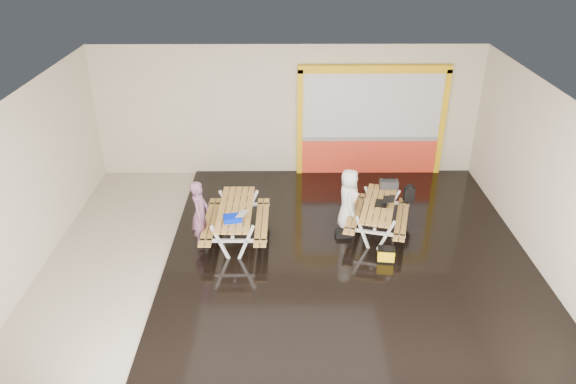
{
  "coord_description": "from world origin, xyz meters",
  "views": [
    {
      "loc": [
        -0.07,
        -9.58,
        6.45
      ],
      "look_at": [
        0.0,
        0.9,
        1.0
      ],
      "focal_mm": 34.0,
      "sensor_mm": 36.0,
      "label": 1
    }
  ],
  "objects_px": {
    "person_right": "(349,199)",
    "laptop_left": "(238,216)",
    "person_left": "(200,213)",
    "picnic_table_right": "(378,211)",
    "blue_pouch": "(233,218)",
    "toolbox": "(389,184)",
    "picnic_table_left": "(236,216)",
    "dark_case": "(343,233)",
    "fluke_bag": "(386,255)",
    "backpack": "(409,193)",
    "laptop_right": "(384,202)"
  },
  "relations": [
    {
      "from": "blue_pouch",
      "to": "toolbox",
      "type": "xyz_separation_m",
      "value": [
        3.46,
        1.56,
        -0.01
      ]
    },
    {
      "from": "picnic_table_right",
      "to": "blue_pouch",
      "type": "xyz_separation_m",
      "value": [
        -3.12,
        -0.8,
        0.28
      ]
    },
    {
      "from": "laptop_right",
      "to": "backpack",
      "type": "xyz_separation_m",
      "value": [
        0.68,
        0.61,
        -0.11
      ]
    },
    {
      "from": "picnic_table_left",
      "to": "picnic_table_right",
      "type": "distance_m",
      "value": 3.12
    },
    {
      "from": "dark_case",
      "to": "toolbox",
      "type": "bearing_deg",
      "value": 40.62
    },
    {
      "from": "picnic_table_right",
      "to": "laptop_left",
      "type": "distance_m",
      "value": 3.12
    },
    {
      "from": "person_left",
      "to": "person_right",
      "type": "xyz_separation_m",
      "value": [
        3.17,
        0.71,
        -0.06
      ]
    },
    {
      "from": "fluke_bag",
      "to": "picnic_table_left",
      "type": "bearing_deg",
      "value": 164.09
    },
    {
      "from": "laptop_right",
      "to": "blue_pouch",
      "type": "bearing_deg",
      "value": -166.37
    },
    {
      "from": "blue_pouch",
      "to": "toolbox",
      "type": "height_order",
      "value": "toolbox"
    },
    {
      "from": "picnic_table_right",
      "to": "person_right",
      "type": "relative_size",
      "value": 1.52
    },
    {
      "from": "person_right",
      "to": "laptop_left",
      "type": "xyz_separation_m",
      "value": [
        -2.38,
        -0.86,
        0.07
      ]
    },
    {
      "from": "picnic_table_right",
      "to": "dark_case",
      "type": "bearing_deg",
      "value": -166.9
    },
    {
      "from": "backpack",
      "to": "dark_case",
      "type": "distance_m",
      "value": 1.83
    },
    {
      "from": "backpack",
      "to": "person_left",
      "type": "bearing_deg",
      "value": -166.05
    },
    {
      "from": "toolbox",
      "to": "backpack",
      "type": "distance_m",
      "value": 0.5
    },
    {
      "from": "fluke_bag",
      "to": "laptop_left",
      "type": "bearing_deg",
      "value": 171.46
    },
    {
      "from": "person_right",
      "to": "backpack",
      "type": "distance_m",
      "value": 1.5
    },
    {
      "from": "picnic_table_right",
      "to": "toolbox",
      "type": "height_order",
      "value": "toolbox"
    },
    {
      "from": "fluke_bag",
      "to": "picnic_table_right",
      "type": "bearing_deg",
      "value": 90.31
    },
    {
      "from": "person_left",
      "to": "fluke_bag",
      "type": "distance_m",
      "value": 3.93
    },
    {
      "from": "laptop_left",
      "to": "picnic_table_right",
      "type": "bearing_deg",
      "value": 13.01
    },
    {
      "from": "toolbox",
      "to": "blue_pouch",
      "type": "bearing_deg",
      "value": -155.68
    },
    {
      "from": "laptop_left",
      "to": "laptop_right",
      "type": "distance_m",
      "value": 3.2
    },
    {
      "from": "dark_case",
      "to": "backpack",
      "type": "bearing_deg",
      "value": 26.48
    },
    {
      "from": "laptop_left",
      "to": "toolbox",
      "type": "bearing_deg",
      "value": 23.58
    },
    {
      "from": "laptop_left",
      "to": "blue_pouch",
      "type": "distance_m",
      "value": 0.14
    },
    {
      "from": "toolbox",
      "to": "backpack",
      "type": "xyz_separation_m",
      "value": [
        0.45,
        -0.17,
        -0.15
      ]
    },
    {
      "from": "picnic_table_left",
      "to": "laptop_left",
      "type": "relative_size",
      "value": 4.5
    },
    {
      "from": "picnic_table_left",
      "to": "dark_case",
      "type": "relative_size",
      "value": 5.96
    },
    {
      "from": "blue_pouch",
      "to": "backpack",
      "type": "xyz_separation_m",
      "value": [
        3.91,
        1.39,
        -0.17
      ]
    },
    {
      "from": "picnic_table_right",
      "to": "laptop_left",
      "type": "height_order",
      "value": "laptop_left"
    },
    {
      "from": "person_left",
      "to": "toolbox",
      "type": "height_order",
      "value": "person_left"
    },
    {
      "from": "person_left",
      "to": "toolbox",
      "type": "distance_m",
      "value": 4.36
    },
    {
      "from": "person_left",
      "to": "blue_pouch",
      "type": "xyz_separation_m",
      "value": [
        0.7,
        -0.25,
        0.02
      ]
    },
    {
      "from": "blue_pouch",
      "to": "backpack",
      "type": "relative_size",
      "value": 0.91
    },
    {
      "from": "person_left",
      "to": "backpack",
      "type": "xyz_separation_m",
      "value": [
        4.6,
        1.14,
        -0.15
      ]
    },
    {
      "from": "picnic_table_left",
      "to": "person_right",
      "type": "relative_size",
      "value": 1.44
    },
    {
      "from": "laptop_right",
      "to": "picnic_table_left",
      "type": "bearing_deg",
      "value": -175.46
    },
    {
      "from": "picnic_table_right",
      "to": "person_right",
      "type": "height_order",
      "value": "person_right"
    },
    {
      "from": "fluke_bag",
      "to": "person_right",
      "type": "bearing_deg",
      "value": 116.54
    },
    {
      "from": "picnic_table_left",
      "to": "dark_case",
      "type": "xyz_separation_m",
      "value": [
        2.34,
        0.09,
        -0.5
      ]
    },
    {
      "from": "person_left",
      "to": "blue_pouch",
      "type": "bearing_deg",
      "value": -104.63
    },
    {
      "from": "fluke_bag",
      "to": "person_left",
      "type": "bearing_deg",
      "value": 171.02
    },
    {
      "from": "laptop_left",
      "to": "laptop_right",
      "type": "xyz_separation_m",
      "value": [
        3.13,
        0.69,
        -0.05
      ]
    },
    {
      "from": "person_left",
      "to": "picnic_table_right",
      "type": "bearing_deg",
      "value": -77.06
    },
    {
      "from": "picnic_table_left",
      "to": "person_left",
      "type": "bearing_deg",
      "value": -158.44
    },
    {
      "from": "picnic_table_left",
      "to": "dark_case",
      "type": "bearing_deg",
      "value": 2.17
    },
    {
      "from": "person_left",
      "to": "person_right",
      "type": "bearing_deg",
      "value": -72.62
    },
    {
      "from": "fluke_bag",
      "to": "blue_pouch",
      "type": "bearing_deg",
      "value": 173.45
    }
  ]
}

